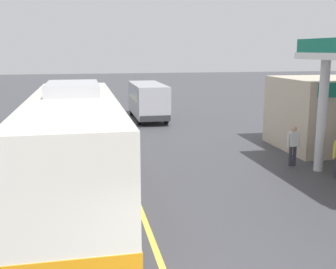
# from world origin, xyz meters

# --- Properties ---
(ground) EXTENTS (120.00, 120.00, 0.00)m
(ground) POSITION_xyz_m (0.00, 20.00, 0.00)
(ground) COLOR #424247
(lane_divider_stripe) EXTENTS (0.16, 50.00, 0.01)m
(lane_divider_stripe) POSITION_xyz_m (0.00, 15.00, 0.00)
(lane_divider_stripe) COLOR #D8CC4C
(lane_divider_stripe) RESTS_ON ground
(coach_bus_main) EXTENTS (2.60, 11.04, 3.69)m
(coach_bus_main) POSITION_xyz_m (-1.87, 7.61, 1.72)
(coach_bus_main) COLOR silver
(coach_bus_main) RESTS_ON ground
(minibus_opposing_lane) EXTENTS (2.04, 6.13, 2.44)m
(minibus_opposing_lane) POSITION_xyz_m (2.78, 23.06, 1.47)
(minibus_opposing_lane) COLOR #A5A5AD
(minibus_opposing_lane) RESTS_ON ground
(pedestrian_near_pump) EXTENTS (0.55, 0.22, 1.66)m
(pedestrian_near_pump) POSITION_xyz_m (6.82, 10.35, 0.93)
(pedestrian_near_pump) COLOR #33333F
(pedestrian_near_pump) RESTS_ON ground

